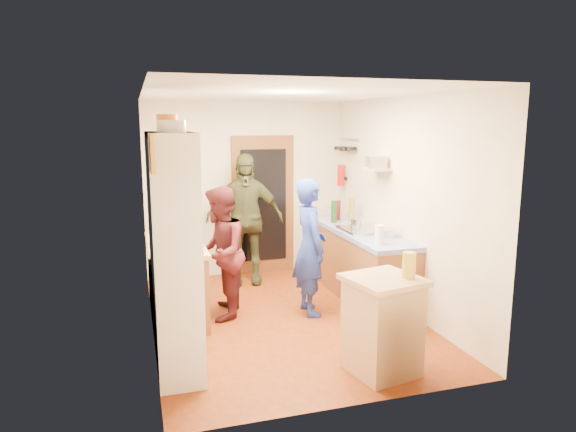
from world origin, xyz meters
name	(u,v)px	position (x,y,z in m)	size (l,w,h in m)	color
floor	(284,319)	(0.00, 0.00, -0.01)	(3.00, 4.00, 0.02)	maroon
ceiling	(284,92)	(0.00, 0.00, 2.61)	(3.00, 4.00, 0.02)	silver
wall_back	(246,189)	(0.00, 2.01, 1.30)	(3.00, 0.02, 2.60)	beige
wall_front	(357,252)	(0.00, -2.01, 1.30)	(3.00, 0.02, 2.60)	beige
wall_left	(147,217)	(-1.51, 0.00, 1.30)	(0.02, 4.00, 2.60)	beige
wall_right	(402,204)	(1.51, 0.00, 1.30)	(0.02, 4.00, 2.60)	beige
door_frame	(263,205)	(0.25, 1.97, 1.05)	(0.95, 0.06, 2.10)	brown
door_glass	(264,205)	(0.25, 1.94, 1.05)	(0.70, 0.02, 1.70)	black
hutch_body	(174,252)	(-1.30, -0.80, 1.10)	(0.40, 1.20, 2.20)	white
hutch_top_shelf	(169,134)	(-1.30, -0.80, 2.18)	(0.40, 1.14, 0.04)	white
plate_stack	(172,126)	(-1.30, -1.15, 2.25)	(0.24, 0.24, 0.10)	white
orange_pot_a	(168,123)	(-1.30, -0.70, 2.28)	(0.20, 0.20, 0.16)	orange
orange_pot_b	(166,123)	(-1.30, -0.41, 2.28)	(0.18, 0.18, 0.16)	orange
left_counter_base	(176,282)	(-1.20, 0.45, 0.42)	(0.60, 1.40, 0.85)	brown
left_counter_top	(175,245)	(-1.20, 0.45, 0.88)	(0.64, 1.44, 0.05)	tan
toaster	(183,244)	(-1.15, -0.05, 1.00)	(0.26, 0.17, 0.19)	white
kettle	(171,239)	(-1.25, 0.29, 0.99)	(0.15, 0.15, 0.17)	white
orange_bowl	(180,237)	(-1.12, 0.58, 0.94)	(0.18, 0.18, 0.08)	orange
chopping_board	(173,232)	(-1.18, 1.00, 0.91)	(0.30, 0.22, 0.03)	tan
right_counter_base	(360,265)	(1.20, 0.50, 0.42)	(0.60, 2.20, 0.84)	brown
right_counter_top	(361,232)	(1.20, 0.50, 0.87)	(0.62, 2.22, 0.06)	#1320AF
hob	(364,230)	(1.20, 0.41, 0.92)	(0.55, 0.58, 0.04)	silver
pot_on_hob	(358,223)	(1.15, 0.49, 1.00)	(0.18, 0.18, 0.12)	silver
bottle_a	(334,212)	(1.05, 1.07, 1.06)	(0.08, 0.08, 0.31)	#143F14
bottle_b	(338,210)	(1.18, 1.24, 1.05)	(0.07, 0.07, 0.29)	#591419
bottle_c	(352,210)	(1.31, 1.05, 1.07)	(0.08, 0.08, 0.34)	olive
paper_towel	(379,235)	(1.05, -0.32, 1.01)	(0.10, 0.10, 0.23)	white
mixing_bowl	(385,233)	(1.30, 0.02, 0.95)	(0.26, 0.26, 0.10)	silver
island_base	(382,328)	(0.49, -1.53, 0.43)	(0.55, 0.55, 0.86)	tan
island_top	(384,280)	(0.49, -1.53, 0.89)	(0.62, 0.62, 0.05)	tan
cutting_board	(376,278)	(0.43, -1.49, 0.90)	(0.35, 0.28, 0.02)	white
oil_jar	(409,265)	(0.69, -1.61, 1.03)	(0.12, 0.12, 0.24)	#AD9E2D
pan_rail	(349,139)	(1.46, 1.52, 2.05)	(0.02, 0.02, 0.65)	silver
pan_hang_a	(350,149)	(1.40, 1.35, 1.92)	(0.18, 0.18, 0.05)	black
pan_hang_b	(345,149)	(1.40, 1.55, 1.90)	(0.16, 0.16, 0.05)	black
pan_hang_c	(340,148)	(1.40, 1.75, 1.91)	(0.17, 0.17, 0.05)	black
wall_shelf	(376,169)	(1.37, 0.45, 1.70)	(0.26, 0.42, 0.03)	tan
radio	(376,162)	(1.37, 0.45, 1.79)	(0.22, 0.30, 0.15)	silver
ext_bracket	(345,178)	(1.47, 1.70, 1.45)	(0.06, 0.10, 0.04)	black
fire_extinguisher	(341,175)	(1.41, 1.70, 1.50)	(0.11, 0.11, 0.32)	red
picture_frame	(152,154)	(-1.48, -1.55, 2.05)	(0.03, 0.25, 0.30)	gold
person_hob	(313,247)	(0.39, 0.08, 0.82)	(0.60, 0.39, 1.64)	#1F3396
person_left	(223,252)	(-0.66, 0.30, 0.78)	(0.76, 0.59, 1.57)	#45171B
person_back	(246,219)	(-0.12, 1.51, 0.94)	(1.10, 0.46, 1.87)	#353921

